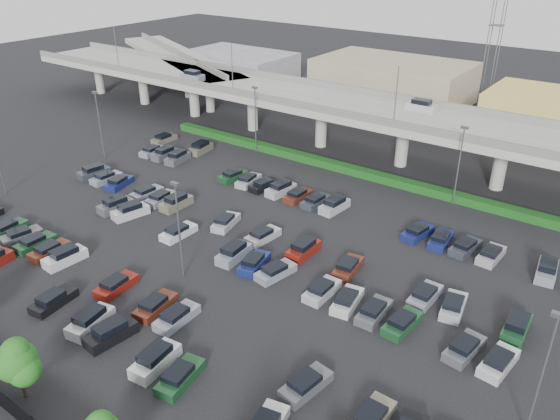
# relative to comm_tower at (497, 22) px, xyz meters

# --- Properties ---
(ground) EXTENTS (280.00, 280.00, 0.00)m
(ground) POSITION_rel_comm_tower_xyz_m (-4.00, -74.00, -15.61)
(ground) COLOR black
(overpass) EXTENTS (150.00, 13.00, 15.80)m
(overpass) POSITION_rel_comm_tower_xyz_m (-4.25, -42.01, -8.64)
(overpass) COLOR gray
(overpass) RESTS_ON ground
(on_ramp) EXTENTS (50.93, 30.13, 8.80)m
(on_ramp) POSITION_rel_comm_tower_xyz_m (-56.10, -30.95, -8.76)
(on_ramp) COLOR gray
(on_ramp) RESTS_ON ground
(hedge) EXTENTS (66.00, 1.60, 1.10)m
(hedge) POSITION_rel_comm_tower_xyz_m (-4.00, -49.00, -15.06)
(hedge) COLOR #103911
(hedge) RESTS_ON ground
(tree_row) EXTENTS (65.07, 3.66, 5.94)m
(tree_row) POSITION_rel_comm_tower_xyz_m (-3.30, -100.53, -12.09)
(tree_row) COLOR #332316
(tree_row) RESTS_ON ground
(parked_cars) EXTENTS (62.83, 41.65, 1.67)m
(parked_cars) POSITION_rel_comm_tower_xyz_m (-5.10, -76.67, -15.00)
(parked_cars) COLOR #184323
(parked_cars) RESTS_ON ground
(light_poles) EXTENTS (66.90, 48.38, 10.30)m
(light_poles) POSITION_rel_comm_tower_xyz_m (-8.12, -72.00, -9.37)
(light_poles) COLOR #535358
(light_poles) RESTS_ON ground
(distant_buildings) EXTENTS (138.00, 24.00, 9.00)m
(distant_buildings) POSITION_rel_comm_tower_xyz_m (8.38, -12.19, -11.87)
(distant_buildings) COLOR gray
(distant_buildings) RESTS_ON ground
(comm_tower) EXTENTS (2.40, 2.40, 30.00)m
(comm_tower) POSITION_rel_comm_tower_xyz_m (0.00, 0.00, 0.00)
(comm_tower) COLOR #535358
(comm_tower) RESTS_ON ground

